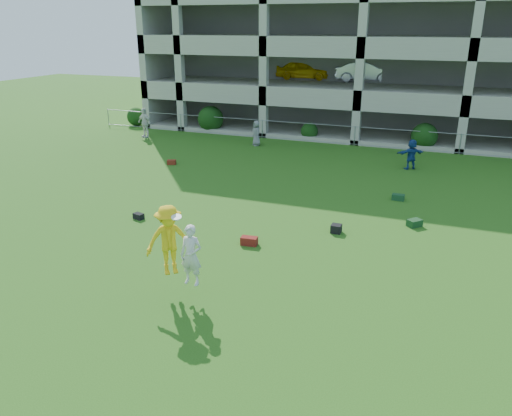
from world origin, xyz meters
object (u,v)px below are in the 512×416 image
at_px(bystander_d, 411,154).
at_px(parking_garage, 382,38).
at_px(crate_d, 336,229).
at_px(bystander_c, 256,133).
at_px(frisbee_contest, 173,243).
at_px(bystander_b, 145,123).

relative_size(bystander_d, parking_garage, 0.05).
bearing_deg(parking_garage, crate_d, -85.01).
distance_m(bystander_c, parking_garage, 13.28).
height_order(bystander_c, parking_garage, parking_garage).
relative_size(frisbee_contest, parking_garage, 0.07).
xyz_separation_m(bystander_b, crate_d, (15.17, -11.23, -0.80)).
bearing_deg(crate_d, bystander_c, 122.90).
height_order(crate_d, parking_garage, parking_garage).
relative_size(bystander_b, bystander_d, 1.23).
distance_m(crate_d, parking_garage, 23.32).
xyz_separation_m(bystander_b, parking_garage, (13.21, 11.26, 5.07)).
relative_size(crate_d, frisbee_contest, 0.17).
bearing_deg(frisbee_contest, crate_d, 61.16).
xyz_separation_m(bystander_c, crate_d, (7.53, -11.64, -0.61)).
distance_m(bystander_c, bystander_d, 9.47).
distance_m(bystander_c, frisbee_contest, 17.98).
distance_m(bystander_b, frisbee_contest, 20.82).
bearing_deg(parking_garage, bystander_d, -74.14).
relative_size(bystander_b, parking_garage, 0.06).
relative_size(bystander_c, bystander_d, 0.99).
relative_size(crate_d, parking_garage, 0.01).
height_order(bystander_c, bystander_d, bystander_d).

